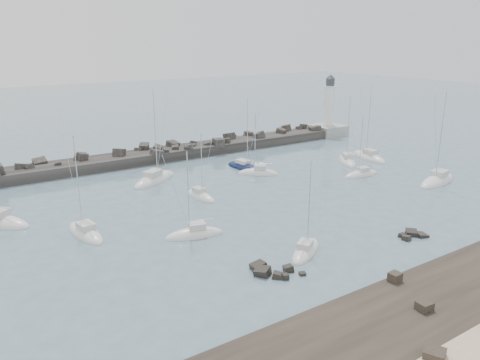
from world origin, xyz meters
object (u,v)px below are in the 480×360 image
Objects in this scene: sailboat_3 at (85,233)px; sailboat_4 at (155,180)px; sailboat_10 at (368,158)px; sailboat_11 at (437,182)px; sailboat_13 at (258,174)px; lighthouse at (328,122)px; sailboat_6 at (200,197)px; sailboat_7 at (306,251)px; sailboat_8 at (245,168)px; sailboat_12 at (347,161)px; sailboat_9 at (361,175)px; sailboat_5 at (194,235)px.

sailboat_4 is (15.20, 15.26, 0.01)m from sailboat_3.
sailboat_11 reaches higher than sailboat_10.
sailboat_13 is at bearing 173.84° from sailboat_10.
lighthouse is at bearing 23.30° from sailboat_3.
sailboat_4 reaches higher than sailboat_10.
sailboat_13 reaches higher than sailboat_6.
sailboat_13 is at bearing 64.37° from sailboat_7.
sailboat_10 is (-9.14, -20.81, -2.94)m from lighthouse.
sailboat_8 is 1.20× the size of sailboat_13.
sailboat_12 is at bearing -13.77° from sailboat_4.
sailboat_13 is at bearing -20.46° from sailboat_4.
sailboat_3 is at bearing 169.33° from sailboat_11.
sailboat_3 is 0.95× the size of sailboat_8.
sailboat_8 is (13.01, 31.11, -0.00)m from sailboat_7.
sailboat_4 is 1.42× the size of sailboat_13.
sailboat_4 reaches higher than sailboat_13.
sailboat_10 reaches higher than sailboat_6.
sailboat_12 is (31.11, 24.50, 0.02)m from sailboat_7.
sailboat_8 is at bearing -6.25° from sailboat_4.
sailboat_4 is 33.75m from sailboat_9.
sailboat_12 is at bearing 60.01° from sailboat_9.
sailboat_13 is at bearing 144.52° from sailboat_9.
sailboat_5 is 1.02× the size of sailboat_9.
sailboat_11 reaches higher than sailboat_5.
sailboat_8 is (-32.79, -14.06, -2.96)m from lighthouse.
sailboat_11 is at bearing -22.04° from sailboat_6.
sailboat_5 is at bearing -102.10° from sailboat_4.
sailboat_4 is 33.00m from sailboat_7.
sailboat_11 reaches higher than lighthouse.
sailboat_5 is (-53.65, -34.89, -2.94)m from lighthouse.
sailboat_12 is at bearing 99.56° from sailboat_11.
sailboat_4 reaches higher than sailboat_5.
sailboat_9 is (45.00, -0.57, -0.01)m from sailboat_3.
sailboat_3 reaches higher than sailboat_13.
sailboat_12 is (-2.82, 16.72, 0.00)m from sailboat_11.
sailboat_5 is 1.08× the size of sailboat_6.
sailboat_8 reaches higher than sailboat_3.
sailboat_8 is at bearing 88.72° from sailboat_13.
sailboat_10 is at bearing 36.60° from sailboat_9.
sailboat_12 is (18.10, -6.61, 0.03)m from sailboat_8.
sailboat_8 is 24.60m from sailboat_10.
sailboat_7 is at bearing -84.77° from sailboat_4.
sailboat_8 is 31.33m from sailboat_11.
sailboat_8 reaches higher than sailboat_12.
sailboat_5 is at bearing -135.03° from sailboat_8.
lighthouse is at bearing 44.60° from sailboat_7.
sailboat_11 is (52.13, -9.82, 0.02)m from sailboat_3.
lighthouse reaches higher than sailboat_10.
sailboat_3 is 12.69m from sailboat_5.
sailboat_6 is 0.78× the size of sailboat_12.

